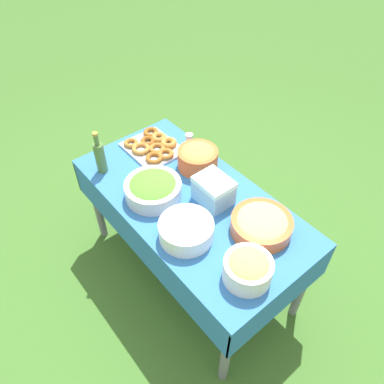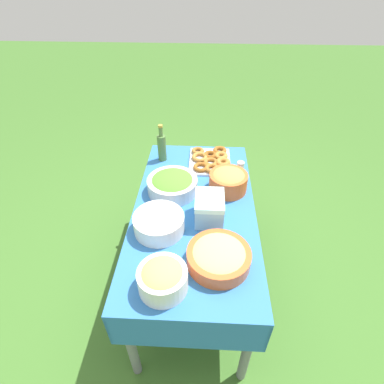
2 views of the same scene
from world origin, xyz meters
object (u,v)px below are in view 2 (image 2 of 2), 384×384
at_px(salad_bowl, 172,184).
at_px(olive_oil_bottle, 162,147).
at_px(donut_platter, 211,160).
at_px(cooler_box, 209,208).
at_px(pasta_bowl, 219,256).
at_px(olive_bowl, 228,180).
at_px(fruit_bowl, 163,278).
at_px(plate_stack, 159,223).

bearing_deg(salad_bowl, olive_oil_bottle, 16.82).
height_order(donut_platter, cooler_box, cooler_box).
xyz_separation_m(salad_bowl, pasta_bowl, (-0.54, -0.27, -0.01)).
distance_m(salad_bowl, olive_bowl, 0.34).
xyz_separation_m(fruit_bowl, olive_bowl, (0.72, -0.31, 0.00)).
relative_size(donut_platter, olive_bowl, 1.48).
distance_m(pasta_bowl, plate_stack, 0.37).
distance_m(salad_bowl, donut_platter, 0.41).
height_order(olive_bowl, cooler_box, cooler_box).
bearing_deg(plate_stack, olive_oil_bottle, 5.83).
bearing_deg(olive_oil_bottle, pasta_bowl, -156.89).
bearing_deg(olive_bowl, salad_bowl, 95.80).
bearing_deg(cooler_box, plate_stack, 110.47).
bearing_deg(donut_platter, plate_stack, 157.74).
distance_m(plate_stack, fruit_bowl, 0.36).
xyz_separation_m(plate_stack, cooler_box, (0.10, -0.26, 0.03)).
xyz_separation_m(plate_stack, fruit_bowl, (-0.35, -0.06, 0.02)).
bearing_deg(salad_bowl, fruit_bowl, -177.75).
distance_m(pasta_bowl, cooler_box, 0.31).
distance_m(salad_bowl, plate_stack, 0.33).
bearing_deg(fruit_bowl, donut_platter, -11.53).
xyz_separation_m(donut_platter, olive_oil_bottle, (0.02, 0.34, 0.08)).
xyz_separation_m(pasta_bowl, fruit_bowl, (-0.15, 0.25, 0.02)).
relative_size(olive_bowl, cooler_box, 1.21).
distance_m(pasta_bowl, olive_bowl, 0.57).
bearing_deg(plate_stack, salad_bowl, -6.60).
relative_size(pasta_bowl, plate_stack, 1.13).
distance_m(salad_bowl, pasta_bowl, 0.60).
xyz_separation_m(pasta_bowl, olive_oil_bottle, (0.89, 0.38, 0.06)).
xyz_separation_m(pasta_bowl, olive_bowl, (0.57, -0.07, 0.02)).
distance_m(pasta_bowl, fruit_bowl, 0.29).
relative_size(salad_bowl, cooler_box, 1.59).
relative_size(plate_stack, olive_oil_bottle, 1.00).
relative_size(salad_bowl, fruit_bowl, 1.39).
relative_size(pasta_bowl, donut_platter, 0.88).
height_order(plate_stack, olive_bowl, olive_bowl).
bearing_deg(olive_oil_bottle, fruit_bowl, -172.59).
relative_size(olive_oil_bottle, olive_bowl, 1.14).
xyz_separation_m(salad_bowl, olive_oil_bottle, (0.36, 0.11, 0.05)).
distance_m(plate_stack, olive_oil_bottle, 0.70).
height_order(pasta_bowl, donut_platter, pasta_bowl).
bearing_deg(olive_bowl, plate_stack, 133.90).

